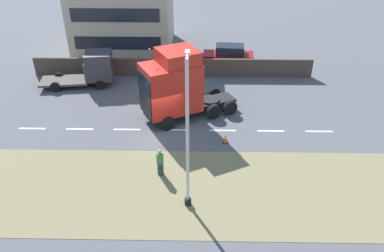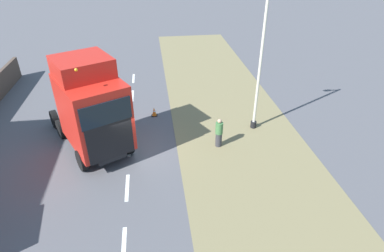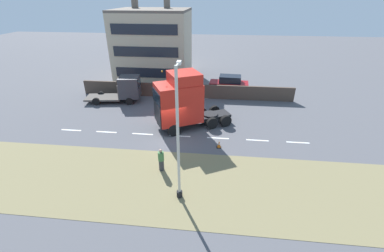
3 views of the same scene
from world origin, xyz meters
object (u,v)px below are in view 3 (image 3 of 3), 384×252
(lorry_cab, at_px, (181,101))
(flatbed_truck, at_px, (126,89))
(pedestrian, at_px, (161,160))
(traffic_cone_lead, at_px, (219,144))
(parked_car, at_px, (229,85))
(lamp_post, at_px, (178,144))

(lorry_cab, relative_size, flatbed_truck, 1.12)
(lorry_cab, height_order, pedestrian, lorry_cab)
(lorry_cab, distance_m, traffic_cone_lead, 5.02)
(parked_car, xyz_separation_m, pedestrian, (-15.51, 4.73, -0.25))
(lamp_post, relative_size, pedestrian, 4.74)
(parked_car, relative_size, lamp_post, 0.59)
(parked_car, height_order, pedestrian, parked_car)
(lamp_post, bearing_deg, lorry_cab, 7.56)
(parked_car, height_order, lamp_post, lamp_post)
(parked_car, distance_m, pedestrian, 16.22)
(parked_car, bearing_deg, traffic_cone_lead, 179.53)
(flatbed_truck, xyz_separation_m, lamp_post, (-14.12, -8.06, 2.12))
(traffic_cone_lead, bearing_deg, lamp_post, 158.58)
(lamp_post, height_order, traffic_cone_lead, lamp_post)
(lorry_cab, relative_size, lamp_post, 0.88)
(flatbed_truck, xyz_separation_m, parked_car, (3.73, -11.20, -0.41))
(parked_car, distance_m, lamp_post, 18.30)
(lorry_cab, bearing_deg, lamp_post, 160.35)
(lorry_cab, distance_m, flatbed_truck, 8.88)
(lorry_cab, bearing_deg, pedestrian, 148.76)
(lorry_cab, bearing_deg, flatbed_truck, 24.41)
(traffic_cone_lead, bearing_deg, flatbed_truck, 50.42)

